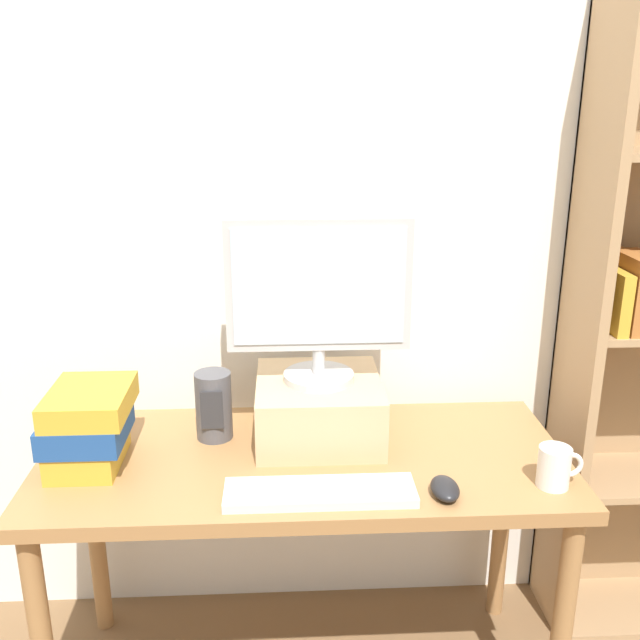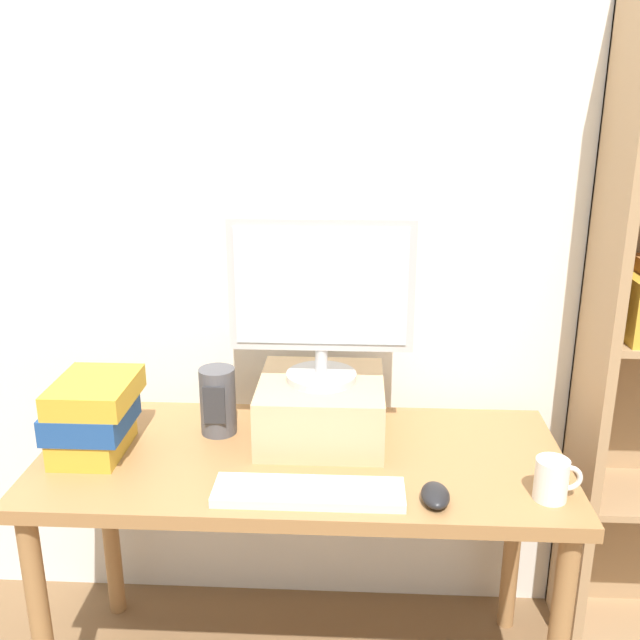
{
  "view_description": "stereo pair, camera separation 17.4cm",
  "coord_description": "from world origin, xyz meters",
  "px_view_note": "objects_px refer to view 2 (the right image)",
  "views": [
    {
      "loc": [
        -0.04,
        -1.61,
        1.58
      ],
      "look_at": [
        0.05,
        0.04,
        1.05
      ],
      "focal_mm": 40.0,
      "sensor_mm": 36.0,
      "label": 1
    },
    {
      "loc": [
        0.13,
        -1.61,
        1.58
      ],
      "look_at": [
        0.05,
        0.04,
        1.05
      ],
      "focal_mm": 40.0,
      "sensor_mm": 36.0,
      "label": 2
    }
  ],
  "objects_px": {
    "desk": "(302,484)",
    "desk_speaker": "(218,401)",
    "coffee_mug": "(553,479)",
    "computer_monitor": "(321,295)",
    "riser_box": "(321,408)",
    "computer_mouse": "(435,495)",
    "keyboard": "(309,492)",
    "book_stack": "(93,415)"
  },
  "relations": [
    {
      "from": "computer_monitor",
      "to": "desk_speaker",
      "type": "bearing_deg",
      "value": 179.81
    },
    {
      "from": "coffee_mug",
      "to": "desk_speaker",
      "type": "bearing_deg",
      "value": 160.43
    },
    {
      "from": "riser_box",
      "to": "computer_mouse",
      "type": "bearing_deg",
      "value": -49.49
    },
    {
      "from": "riser_box",
      "to": "coffee_mug",
      "type": "xyz_separation_m",
      "value": [
        0.53,
        -0.29,
        -0.03
      ]
    },
    {
      "from": "coffee_mug",
      "to": "desk_speaker",
      "type": "height_order",
      "value": "desk_speaker"
    },
    {
      "from": "desk",
      "to": "riser_box",
      "type": "bearing_deg",
      "value": 67.77
    },
    {
      "from": "keyboard",
      "to": "desk_speaker",
      "type": "bearing_deg",
      "value": 130.49
    },
    {
      "from": "riser_box",
      "to": "keyboard",
      "type": "distance_m",
      "value": 0.32
    },
    {
      "from": "riser_box",
      "to": "coffee_mug",
      "type": "bearing_deg",
      "value": -28.4
    },
    {
      "from": "coffee_mug",
      "to": "desk_speaker",
      "type": "xyz_separation_m",
      "value": [
        -0.81,
        0.29,
        0.04
      ]
    },
    {
      "from": "desk",
      "to": "riser_box",
      "type": "xyz_separation_m",
      "value": [
        0.05,
        0.11,
        0.16
      ]
    },
    {
      "from": "riser_box",
      "to": "desk_speaker",
      "type": "distance_m",
      "value": 0.28
    },
    {
      "from": "coffee_mug",
      "to": "desk_speaker",
      "type": "relative_size",
      "value": 0.58
    },
    {
      "from": "riser_box",
      "to": "keyboard",
      "type": "height_order",
      "value": "riser_box"
    },
    {
      "from": "computer_monitor",
      "to": "book_stack",
      "type": "bearing_deg",
      "value": -167.59
    },
    {
      "from": "computer_mouse",
      "to": "book_stack",
      "type": "height_order",
      "value": "book_stack"
    },
    {
      "from": "computer_mouse",
      "to": "book_stack",
      "type": "distance_m",
      "value": 0.87
    },
    {
      "from": "computer_mouse",
      "to": "coffee_mug",
      "type": "bearing_deg",
      "value": 6.27
    },
    {
      "from": "desk",
      "to": "computer_monitor",
      "type": "relative_size",
      "value": 2.84
    },
    {
      "from": "computer_monitor",
      "to": "keyboard",
      "type": "distance_m",
      "value": 0.49
    },
    {
      "from": "desk",
      "to": "book_stack",
      "type": "relative_size",
      "value": 5.5
    },
    {
      "from": "computer_mouse",
      "to": "coffee_mug",
      "type": "height_order",
      "value": "coffee_mug"
    },
    {
      "from": "coffee_mug",
      "to": "riser_box",
      "type": "bearing_deg",
      "value": 151.6
    },
    {
      "from": "computer_monitor",
      "to": "computer_mouse",
      "type": "height_order",
      "value": "computer_monitor"
    },
    {
      "from": "computer_monitor",
      "to": "riser_box",
      "type": "bearing_deg",
      "value": 90.0
    },
    {
      "from": "keyboard",
      "to": "desk_speaker",
      "type": "height_order",
      "value": "desk_speaker"
    },
    {
      "from": "keyboard",
      "to": "book_stack",
      "type": "xyz_separation_m",
      "value": [
        -0.56,
        0.18,
        0.09
      ]
    },
    {
      "from": "desk",
      "to": "keyboard",
      "type": "distance_m",
      "value": 0.22
    },
    {
      "from": "book_stack",
      "to": "desk_speaker",
      "type": "distance_m",
      "value": 0.32
    },
    {
      "from": "computer_mouse",
      "to": "coffee_mug",
      "type": "relative_size",
      "value": 0.98
    },
    {
      "from": "keyboard",
      "to": "desk_speaker",
      "type": "relative_size",
      "value": 2.38
    },
    {
      "from": "book_stack",
      "to": "desk_speaker",
      "type": "height_order",
      "value": "book_stack"
    },
    {
      "from": "desk",
      "to": "keyboard",
      "type": "bearing_deg",
      "value": -80.66
    },
    {
      "from": "computer_monitor",
      "to": "book_stack",
      "type": "xyz_separation_m",
      "value": [
        -0.57,
        -0.13,
        -0.29
      ]
    },
    {
      "from": "riser_box",
      "to": "computer_mouse",
      "type": "relative_size",
      "value": 3.26
    },
    {
      "from": "computer_mouse",
      "to": "desk",
      "type": "bearing_deg",
      "value": 146.88
    },
    {
      "from": "coffee_mug",
      "to": "keyboard",
      "type": "bearing_deg",
      "value": -177.85
    },
    {
      "from": "book_stack",
      "to": "riser_box",
      "type": "bearing_deg",
      "value": 12.56
    },
    {
      "from": "coffee_mug",
      "to": "desk",
      "type": "bearing_deg",
      "value": 162.94
    },
    {
      "from": "desk",
      "to": "book_stack",
      "type": "bearing_deg",
      "value": -178.28
    },
    {
      "from": "desk_speaker",
      "to": "riser_box",
      "type": "bearing_deg",
      "value": 0.12
    },
    {
      "from": "desk",
      "to": "desk_speaker",
      "type": "distance_m",
      "value": 0.31
    }
  ]
}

